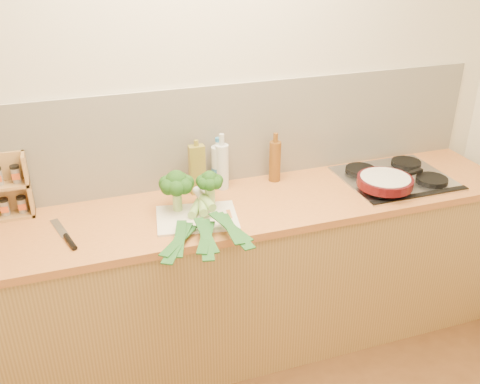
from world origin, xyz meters
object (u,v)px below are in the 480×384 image
object	(u,v)px
chefs_knife	(67,238)
spice_rack	(1,191)
gas_hob	(396,177)
chopping_board	(197,218)
skillet	(385,181)

from	to	relation	value
chefs_knife	spice_rack	world-z (taller)	spice_rack
gas_hob	chefs_knife	size ratio (longest dim) A/B	1.81
gas_hob	chopping_board	world-z (taller)	gas_hob
spice_rack	gas_hob	bearing A→B (deg)	-7.00
chefs_knife	skillet	xyz separation A→B (m)	(1.61, -0.04, 0.05)
gas_hob	spice_rack	size ratio (longest dim) A/B	1.83
gas_hob	chefs_knife	bearing A→B (deg)	-177.53
chopping_board	spice_rack	distance (m)	0.94
spice_rack	chefs_knife	bearing A→B (deg)	-50.31
chefs_knife	skillet	distance (m)	1.61
chopping_board	chefs_knife	world-z (taller)	chefs_knife
chefs_knife	spice_rack	size ratio (longest dim) A/B	1.01
spice_rack	skillet	bearing A→B (deg)	-10.94
skillet	spice_rack	xyz separation A→B (m)	(-1.88, 0.36, 0.07)
skillet	chefs_knife	bearing A→B (deg)	165.10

